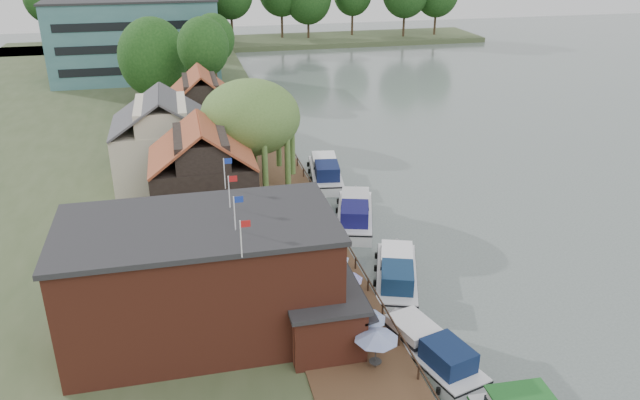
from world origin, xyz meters
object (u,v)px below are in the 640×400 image
willow (251,139)px  cruiser_3 (325,169)px  umbrella_0 (376,349)px  umbrella_3 (331,269)px  hotel_block (135,39)px  cottage_c (202,110)px  umbrella_1 (366,329)px  umbrella_4 (323,244)px  pub (236,274)px  umbrella_5 (326,233)px  umbrella_2 (347,288)px  cruiser_2 (355,210)px  cottage_a (203,174)px  cottage_b (164,138)px  cruiser_0 (428,346)px  cruiser_1 (397,270)px

willow → cruiser_3: size_ratio=1.05×
umbrella_0 → umbrella_3: 8.89m
hotel_block → cottage_c: bearing=-77.8°
umbrella_1 → cruiser_3: bearing=81.1°
cottage_c → umbrella_4: cottage_c is taller
umbrella_4 → cottage_c: bearing=104.1°
hotel_block → umbrella_4: bearing=-77.0°
pub → umbrella_5: (7.46, 8.57, -2.36)m
umbrella_2 → cruiser_2: umbrella_2 is taller
cottage_a → umbrella_1: 20.42m
cottage_a → umbrella_3: size_ratio=3.62×
cottage_b → cottage_a: bearing=-73.3°
umbrella_5 → pub: bearing=-131.1°
cottage_c → umbrella_4: 28.03m
umbrella_0 → pub: bearing=140.9°
cruiser_0 → cruiser_2: (1.00, 18.66, 0.11)m
umbrella_5 → cruiser_0: bearing=-77.7°
cruiser_1 → hotel_block: bearing=125.3°
pub → cruiser_3: size_ratio=2.01×
pub → umbrella_3: size_ratio=8.42×
cottage_b → umbrella_5: size_ratio=4.04×
cottage_c → umbrella_5: size_ratio=3.58×
cottage_a → cruiser_0: cottage_a is taller
umbrella_3 → cruiser_0: size_ratio=0.26×
pub → umbrella_0: 9.06m
umbrella_0 → cruiser_2: bearing=77.1°
cruiser_0 → cruiser_2: size_ratio=0.92×
umbrella_0 → cruiser_2: (4.51, 19.72, -1.07)m
cruiser_0 → cruiser_1: bearing=66.9°
umbrella_0 → umbrella_5: 14.11m
umbrella_0 → umbrella_1: size_ratio=1.02×
umbrella_4 → cruiser_1: 5.61m
cruiser_0 → cruiser_2: 18.69m
pub → willow: size_ratio=1.92×
umbrella_2 → cruiser_1: size_ratio=0.25×
cottage_b → umbrella_5: 20.25m
umbrella_4 → cruiser_1: size_ratio=0.25×
umbrella_2 → hotel_block: bearing=101.9°
pub → umbrella_3: bearing=27.2°
umbrella_1 → umbrella_2: size_ratio=1.00×
umbrella_0 → cruiser_0: umbrella_0 is taller
cruiser_0 → umbrella_0: bearing=-178.8°
umbrella_0 → umbrella_4: size_ratio=1.02×
cruiser_3 → pub: bearing=-106.1°
umbrella_5 → cruiser_2: umbrella_5 is taller
pub → cruiser_1: (11.39, 3.97, -3.48)m
cruiser_0 → cruiser_3: (0.87, 28.70, 0.10)m
hotel_block → cruiser_1: size_ratio=2.63×
umbrella_3 → cruiser_0: 8.76m
cottage_c → cruiser_3: bearing=-41.2°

